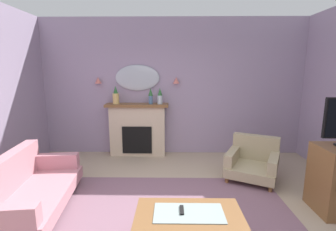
{
  "coord_description": "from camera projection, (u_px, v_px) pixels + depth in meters",
  "views": [
    {
      "loc": [
        -0.02,
        -2.58,
        1.88
      ],
      "look_at": [
        -0.08,
        1.58,
        1.09
      ],
      "focal_mm": 25.85,
      "sensor_mm": 36.0,
      "label": 1
    }
  ],
  "objects": [
    {
      "name": "wall_sconce_right",
      "position": [
        176.0,
        80.0,
        5.23
      ],
      "size": [
        0.14,
        0.14,
        0.14
      ],
      "primitive_type": "cone",
      "color": "#D17066"
    },
    {
      "name": "mantel_vase_right",
      "position": [
        116.0,
        96.0,
        5.19
      ],
      "size": [
        0.14,
        0.14,
        0.39
      ],
      "color": "tan",
      "rests_on": "fireplace"
    },
    {
      "name": "mantel_vase_left",
      "position": [
        151.0,
        96.0,
        5.18
      ],
      "size": [
        0.1,
        0.1,
        0.34
      ],
      "color": "#4C7093",
      "rests_on": "fireplace"
    },
    {
      "name": "tv_remote",
      "position": [
        182.0,
        210.0,
        2.5
      ],
      "size": [
        0.04,
        0.16,
        0.02
      ],
      "primitive_type": "cube",
      "color": "black",
      "rests_on": "coffee_table"
    },
    {
      "name": "wall_sconce_left",
      "position": [
        98.0,
        80.0,
        5.25
      ],
      "size": [
        0.14,
        0.14,
        0.14
      ],
      "primitive_type": "cone",
      "color": "#D17066"
    },
    {
      "name": "armchair_by_coffee_table",
      "position": [
        253.0,
        161.0,
        4.26
      ],
      "size": [
        1.08,
        1.09,
        0.71
      ],
      "color": "tan",
      "rests_on": "ground"
    },
    {
      "name": "floral_couch",
      "position": [
        26.0,
        189.0,
        3.23
      ],
      "size": [
        1.06,
        1.8,
        0.76
      ],
      "color": "#B77A84",
      "rests_on": "ground"
    },
    {
      "name": "patterned_rug",
      "position": [
        173.0,
        219.0,
        3.08
      ],
      "size": [
        3.2,
        2.4,
        0.01
      ],
      "primitive_type": "cube",
      "color": "#7F5B6B",
      "rests_on": "ground"
    },
    {
      "name": "wall_mirror",
      "position": [
        137.0,
        78.0,
        5.28
      ],
      "size": [
        0.96,
        0.06,
        0.56
      ],
      "primitive_type": "ellipsoid",
      "color": "#B2BCC6"
    },
    {
      "name": "mantel_vase_centre",
      "position": [
        160.0,
        96.0,
        5.18
      ],
      "size": [
        0.11,
        0.11,
        0.34
      ],
      "color": "silver",
      "rests_on": "fireplace"
    },
    {
      "name": "coffee_table",
      "position": [
        189.0,
        218.0,
        2.48
      ],
      "size": [
        1.1,
        0.6,
        0.45
      ],
      "color": "brown",
      "rests_on": "ground"
    },
    {
      "name": "wall_back",
      "position": [
        172.0,
        88.0,
        5.39
      ],
      "size": [
        6.72,
        0.1,
        2.99
      ],
      "primitive_type": "cube",
      "color": "#9E8CA8",
      "rests_on": "ground"
    },
    {
      "name": "fireplace",
      "position": [
        138.0,
        130.0,
        5.35
      ],
      "size": [
        1.36,
        0.36,
        1.16
      ],
      "color": "beige",
      "rests_on": "ground"
    }
  ]
}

